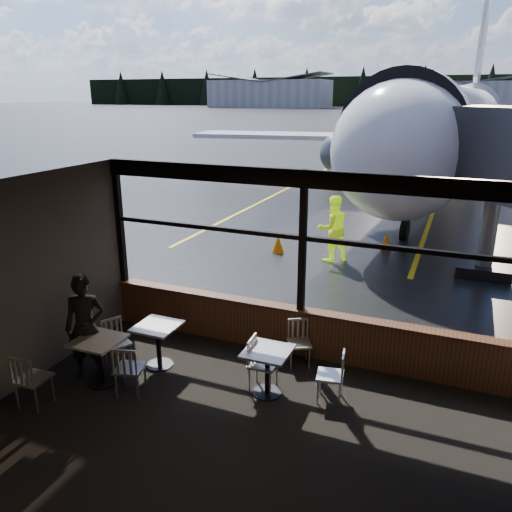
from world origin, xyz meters
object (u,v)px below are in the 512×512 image
Objects in this scene: chair_near_n at (299,344)px; cone_wing at (299,178)px; cone_nose at (386,241)px; chair_mid_w at (117,344)px; passenger at (86,327)px; cafe_table_left at (100,362)px; airliner at (459,73)px; chair_near_w at (263,364)px; cafe_table_mid at (159,346)px; ground_crew at (332,228)px; cafe_table_near at (267,372)px; chair_mid_s at (130,369)px; chair_left_s at (33,379)px; cone_extra at (278,244)px; jet_bridge at (508,199)px; chair_near_e at (330,376)px.

chair_near_n reaches higher than cone_wing.
chair_near_n is at bearing -92.48° from cone_nose.
chair_mid_w is at bearing -81.13° from cone_wing.
chair_near_n is 0.46× the size of passenger.
cafe_table_left is 1.90× the size of cone_wing.
airliner is 15.11m from cone_nose.
chair_near_w is at bearing -16.88° from passenger.
ground_crew reaches higher than cafe_table_mid.
ground_crew is at bearing 96.18° from cafe_table_near.
chair_mid_s is at bearing -79.42° from cone_wing.
chair_left_s is 2.20× the size of cone_wing.
chair_mid_s reaches higher than cone_extra.
jet_bridge is 11.60× the size of chair_mid_w.
chair_mid_s reaches higher than cafe_table_near.
airliner is at bearing 80.50° from cafe_table_mid.
chair_near_w is 0.48× the size of ground_crew.
chair_near_e reaches higher than cafe_table_near.
chair_near_e is 0.47× the size of passenger.
cafe_table_left is 1.57× the size of cone_nose.
cafe_table_mid is 1.47× the size of cone_extra.
cafe_table_mid is 2.03m from chair_near_w.
cafe_table_near is at bearing 122.74° from chair_mid_w.
chair_near_n is 3.74m from passenger.
cafe_table_near is 0.99× the size of cafe_table_mid.
airliner reaches higher than cone_wing.
cafe_table_left reaches higher than cafe_table_mid.
airliner is 16.62m from jet_bridge.
ground_crew reaches higher than chair_near_n.
chair_near_e reaches higher than cone_nose.
jet_bridge is at bearing 38.27° from chair_mid_s.
chair_left_s is at bearing -152.14° from cafe_table_near.
jet_bridge reaches higher than chair_near_w.
chair_near_n is (2.92, 1.88, 0.01)m from cafe_table_left.
cone_wing is (-3.33, 21.27, -0.20)m from cafe_table_left.
airliner is at bearing 74.91° from cone_extra.
cone_extra is at bearing 93.02° from cafe_table_mid.
chair_near_n is (-0.80, 0.86, -0.01)m from chair_near_e.
chair_near_e is at bearing -63.86° from cone_extra.
chair_mid_w is (-3.82, -0.42, 0.01)m from chair_near_e.
jet_bridge is 5.51× the size of passenger.
jet_bridge is 23.39× the size of cone_wing.
ground_crew is at bearing -107.37° from chair_near_n.
chair_near_e is at bearing 125.01° from chair_mid_w.
ground_crew is at bearing 79.33° from cafe_table_mid.
cafe_table_mid reaches higher than cone_extra.
cafe_table_near is at bearing -90.78° from airliner.
chair_mid_s reaches higher than chair_near_e.
chair_left_s reaches higher than cone_wing.
cone_extra reaches higher than cone_wing.
cone_nose is at bearing 38.27° from passenger.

